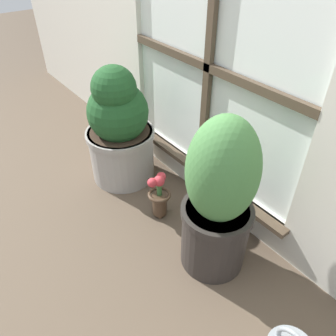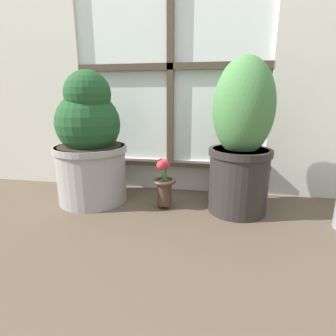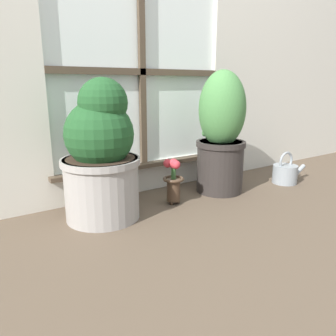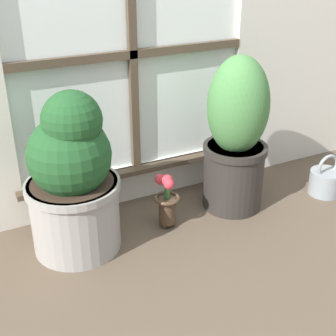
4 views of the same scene
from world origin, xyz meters
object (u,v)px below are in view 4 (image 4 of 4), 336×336
potted_plant_right (236,137)px  watering_can (326,181)px  potted_plant_left (73,180)px  flower_vase (167,200)px

potted_plant_right → watering_can: size_ratio=2.52×
potted_plant_left → potted_plant_right: 0.75m
flower_vase → potted_plant_right: bearing=4.1°
flower_vase → watering_can: size_ratio=0.89×
potted_plant_left → potted_plant_right: size_ratio=0.93×
potted_plant_left → flower_vase: 0.43m
flower_vase → watering_can: bearing=-6.0°
potted_plant_left → watering_can: 1.25m
potted_plant_left → potted_plant_right: potted_plant_right is taller
potted_plant_left → flower_vase: bearing=-4.2°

